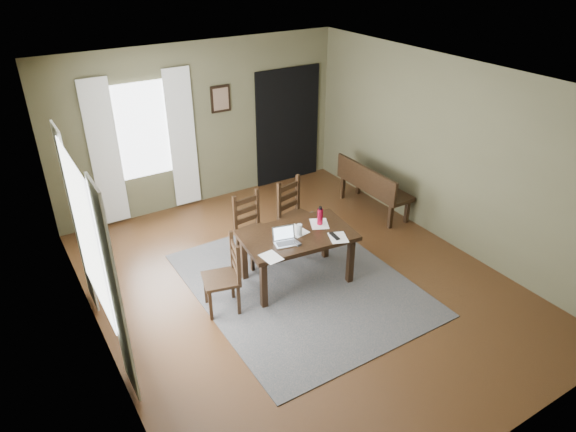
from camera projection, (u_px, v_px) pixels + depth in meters
ground at (300, 284)px, 6.88m from camera, size 5.00×6.00×0.01m
room_shell at (301, 159)px, 6.01m from camera, size 5.02×6.02×2.71m
rug at (300, 284)px, 6.87m from camera, size 2.60×3.20×0.01m
dining_table at (297, 239)px, 6.65m from camera, size 1.52×1.02×0.72m
chair_end at (225, 276)px, 6.21m from camera, size 0.52×0.51×0.97m
chair_back_left at (253, 230)px, 7.17m from camera, size 0.48×0.48×1.00m
chair_back_right at (296, 215)px, 7.50m from camera, size 0.55×0.55×1.03m
bench at (371, 184)px, 8.48m from camera, size 0.47×1.45×0.82m
laptop at (285, 239)px, 6.40m from camera, size 0.33×0.29×0.20m
computer_mouse at (297, 244)px, 6.36m from camera, size 0.06×0.10×0.03m
tv_remote at (335, 236)px, 6.53m from camera, size 0.07×0.20×0.02m
drinking_glass at (299, 230)px, 6.53m from camera, size 0.08×0.08×0.16m
water_bottle at (320, 216)px, 6.77m from camera, size 0.09×0.09×0.26m
paper_a at (271, 257)px, 6.12m from camera, size 0.23×0.28×0.00m
paper_b at (338, 238)px, 6.52m from camera, size 0.30×0.34×0.00m
paper_c at (296, 231)px, 6.67m from camera, size 0.28×0.34×0.00m
paper_d at (319, 224)px, 6.83m from camera, size 0.33×0.36×0.00m
window_left at (86, 234)px, 5.19m from camera, size 0.01×1.30×1.70m
window_back at (142, 131)px, 7.93m from camera, size 1.00×0.01×1.50m
curtain_left_near at (115, 295)px, 4.71m from camera, size 0.03×0.48×2.30m
curtain_left_far at (76, 221)px, 5.93m from camera, size 0.03×0.48×2.30m
curtain_back_left at (105, 154)px, 7.74m from camera, size 0.44×0.03×2.30m
curtain_back_right at (182, 139)px, 8.31m from camera, size 0.44×0.03×2.30m
framed_picture at (221, 99)px, 8.41m from camera, size 0.34×0.03×0.44m
doorway_back at (288, 126)px, 9.35m from camera, size 1.30×0.03×2.10m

